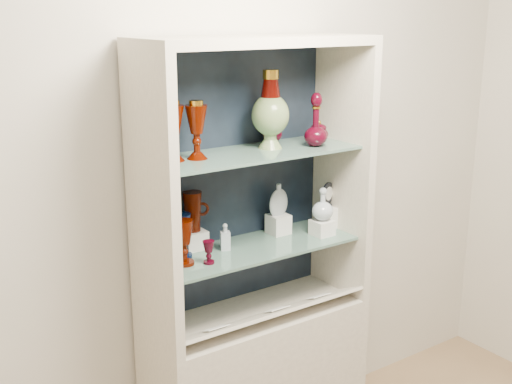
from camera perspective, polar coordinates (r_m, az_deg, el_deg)
wall_back at (r=2.85m, az=-2.51°, el=2.91°), size 3.50×0.02×2.80m
cabinet_back_panel at (r=2.85m, az=-2.17°, el=1.33°), size 0.98×0.02×1.15m
cabinet_side_left at (r=2.46m, az=-9.24°, el=-1.13°), size 0.04×0.40×1.15m
cabinet_side_right at (r=2.98m, az=7.62°, el=1.86°), size 0.04×0.40×1.15m
cabinet_top_cap at (r=2.60m, az=0.00°, el=13.27°), size 1.00×0.40×0.04m
shelf_lower at (r=2.79m, az=-0.23°, el=-4.97°), size 0.92×0.34×0.01m
shelf_upper at (r=2.68m, az=-0.24°, el=3.48°), size 0.92×0.34×0.01m
label_ledge at (r=2.80m, az=1.30°, el=-10.81°), size 0.92×0.17×0.09m
label_card_0 at (r=2.94m, az=5.56°, el=-9.20°), size 0.10×0.06×0.03m
label_card_1 at (r=2.81m, az=1.87°, el=-10.36°), size 0.10×0.06×0.03m
label_card_2 at (r=2.66m, az=-3.58°, el=-11.97°), size 0.10×0.06×0.03m
pedestal_lamp_left at (r=2.50m, az=-7.38°, el=5.40°), size 0.10×0.10×0.24m
pedestal_lamp_right at (r=2.53m, az=-5.31°, el=5.52°), size 0.11×0.11×0.23m
enamel_urn at (r=2.72m, az=1.29°, el=7.35°), size 0.17×0.17×0.33m
ruby_decanter_a at (r=2.78m, az=5.37°, el=6.71°), size 0.12×0.12×0.26m
ruby_decanter_b at (r=2.86m, az=1.49°, el=6.44°), size 0.09×0.09×0.20m
lidded_bowl at (r=2.89m, az=5.57°, el=5.44°), size 0.10×0.10×0.10m
cobalt_goblet at (r=2.66m, az=-6.59°, el=-3.88°), size 0.09×0.09×0.19m
ruby_goblet_tall at (r=2.58m, az=-6.39°, el=-4.48°), size 0.08×0.08×0.19m
ruby_goblet_small at (r=2.60m, az=-4.23°, el=-5.36°), size 0.05×0.05×0.10m
riser_ruby_pitcher at (r=2.77m, az=-5.59°, el=-4.22°), size 0.10×0.10×0.08m
ruby_pitcher at (r=2.73m, az=-5.66°, el=-1.74°), size 0.15×0.13×0.17m
clear_square_bottle at (r=2.74m, az=-2.76°, el=-3.98°), size 0.05×0.05×0.12m
riser_flat_flask at (r=2.94m, az=2.00°, el=-2.86°), size 0.09×0.09×0.09m
flat_flask at (r=2.91m, az=2.02°, el=-0.62°), size 0.11×0.05×0.15m
riser_clear_round_decanter at (r=2.94m, az=5.89°, el=-3.16°), size 0.09×0.09×0.07m
clear_round_decanter at (r=2.91m, az=5.95°, el=-1.14°), size 0.11×0.11×0.15m
riser_cameo_medallion at (r=3.03m, az=6.33°, el=-2.27°), size 0.08×0.08×0.10m
cameo_medallion at (r=3.00m, az=6.39°, el=-0.23°), size 0.11×0.08×0.13m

